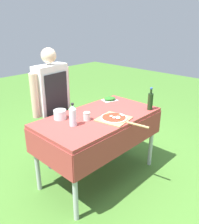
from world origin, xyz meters
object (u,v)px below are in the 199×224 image
Objects in this scene: pizza_on_peel at (115,118)px; herb_container at (110,99)px; mixing_tub at (60,114)px; prep_table at (99,124)px; person_cook at (52,101)px; oil_bottle at (150,101)px; sauce_jar at (87,117)px; water_bottle at (73,115)px.

pizza_on_peel and herb_container have the same top height.
prep_table is at bearing -34.75° from mixing_tub.
person_cook is (-0.21, 0.58, 0.19)m from prep_table.
oil_bottle is 0.58m from herb_container.
mixing_tub is (-0.35, 0.24, 0.15)m from prep_table.
pizza_on_peel is at bearing 101.31° from person_cook.
sauce_jar is at bearing -158.89° from herb_container.
prep_table is at bearing -2.17° from sauce_jar.
water_bottle is (-0.37, 0.01, 0.21)m from prep_table.
person_cook is 6.80× the size of herb_container.
sauce_jar is (0.17, -0.24, -0.01)m from mixing_tub.
mixing_tub is (-0.39, 0.45, 0.04)m from pizza_on_peel.
water_bottle is (-0.16, -0.57, 0.02)m from person_cook.
herb_container reaches higher than prep_table.
prep_table is 0.42m from water_bottle.
water_bottle is at bearing -179.78° from sauce_jar.
mixing_tub reaches higher than sauce_jar.
oil_bottle is at bearing -31.24° from mixing_tub.
person_cook reaches higher than oil_bottle.
water_bottle is at bearing -163.27° from herb_container.
prep_table is 0.24m from pizza_on_peel.
mixing_tub is at bearing 148.76° from oil_bottle.
herb_container is at bearing 21.11° from sauce_jar.
oil_bottle is 0.98m from water_bottle.
herb_container is at bearing 96.97° from oil_bottle.
prep_table is 2.45× the size of pizza_on_peel.
pizza_on_peel is 2.42× the size of water_bottle.
pizza_on_peel is at bearing -49.15° from mixing_tub.
prep_table is 0.94× the size of person_cook.
pizza_on_peel is at bearing -133.57° from herb_container.
person_cook is at bearing 109.58° from prep_table.
prep_table is 5.93× the size of water_bottle.
oil_bottle is at bearing -18.80° from water_bottle.
oil_bottle is at bearing -83.03° from herb_container.
person_cook is 0.77m from herb_container.
person_cook reaches higher than prep_table.
sauce_jar is (0.19, 0.00, -0.07)m from water_bottle.
prep_table is at bearing -0.92° from water_bottle.
oil_bottle is at bearing -23.27° from sauce_jar.
oil_bottle is 1.22× the size of herb_container.
person_cook reaches higher than mixing_tub.
person_cook reaches higher than herb_container.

